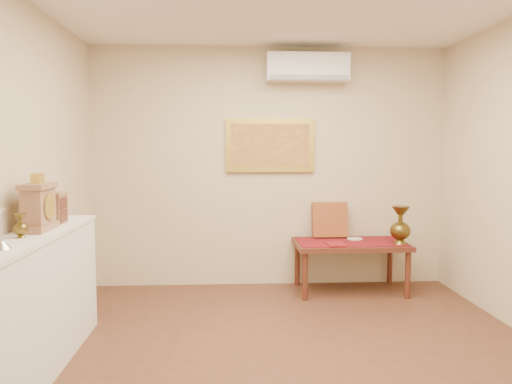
{
  "coord_description": "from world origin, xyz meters",
  "views": [
    {
      "loc": [
        -0.47,
        -3.41,
        1.56
      ],
      "look_at": [
        -0.22,
        1.15,
        1.17
      ],
      "focal_mm": 35.0,
      "sensor_mm": 36.0,
      "label": 1
    }
  ],
  "objects": [
    {
      "name": "low_table",
      "position": [
        0.85,
        1.88,
        0.48
      ],
      "size": [
        1.2,
        0.7,
        0.55
      ],
      "color": "#552619",
      "rests_on": "floor"
    },
    {
      "name": "plate",
      "position": [
        0.93,
        1.99,
        0.56
      ],
      "size": [
        0.17,
        0.17,
        0.01
      ],
      "primitive_type": "cylinder",
      "color": "white",
      "rests_on": "table_cloth"
    },
    {
      "name": "wooden_chest",
      "position": [
        -1.83,
        0.53,
        1.1
      ],
      "size": [
        0.16,
        0.21,
        0.24
      ],
      "color": "#9E6F51",
      "rests_on": "display_ledge"
    },
    {
      "name": "candlestick",
      "position": [
        -1.8,
        -0.46,
        1.1
      ],
      "size": [
        0.11,
        0.11,
        0.24
      ],
      "primitive_type": null,
      "color": "silver",
      "rests_on": "display_ledge"
    },
    {
      "name": "floor",
      "position": [
        0.0,
        0.0,
        0.0
      ],
      "size": [
        4.5,
        4.5,
        0.0
      ],
      "primitive_type": "plane",
      "color": "brown",
      "rests_on": "ground"
    },
    {
      "name": "table_cloth",
      "position": [
        0.85,
        1.88,
        0.55
      ],
      "size": [
        1.14,
        0.59,
        0.01
      ],
      "primitive_type": "cube",
      "color": "maroon",
      "rests_on": "low_table"
    },
    {
      "name": "ac_unit",
      "position": [
        0.4,
        2.12,
        2.45
      ],
      "size": [
        0.9,
        0.25,
        0.3
      ],
      "color": "white",
      "rests_on": "wall_back"
    },
    {
      "name": "wall_front",
      "position": [
        0.0,
        -2.25,
        1.35
      ],
      "size": [
        4.0,
        0.02,
        2.7
      ],
      "primitive_type": "cube",
      "color": "beige",
      "rests_on": "ground"
    },
    {
      "name": "menu",
      "position": [
        0.65,
        1.7,
        0.56
      ],
      "size": [
        0.19,
        0.26,
        0.01
      ],
      "primitive_type": "cube",
      "rotation": [
        0.0,
        0.0,
        0.03
      ],
      "color": "maroon",
      "rests_on": "table_cloth"
    },
    {
      "name": "wall_back",
      "position": [
        0.0,
        2.25,
        1.35
      ],
      "size": [
        4.0,
        0.02,
        2.7
      ],
      "primitive_type": "cube",
      "color": "beige",
      "rests_on": "ground"
    },
    {
      "name": "brass_urn_small",
      "position": [
        -1.83,
        -0.09,
        1.09
      ],
      "size": [
        0.09,
        0.09,
        0.21
      ],
      "primitive_type": null,
      "color": "brown",
      "rests_on": "display_ledge"
    },
    {
      "name": "mantel_clock",
      "position": [
        -1.82,
        0.19,
        1.15
      ],
      "size": [
        0.17,
        0.36,
        0.41
      ],
      "color": "#9E6F51",
      "rests_on": "display_ledge"
    },
    {
      "name": "display_ledge",
      "position": [
        -1.82,
        0.0,
        0.49
      ],
      "size": [
        0.37,
        2.02,
        0.98
      ],
      "color": "white",
      "rests_on": "floor"
    },
    {
      "name": "brass_urn_tall",
      "position": [
        1.34,
        1.71,
        0.8
      ],
      "size": [
        0.22,
        0.22,
        0.49
      ],
      "primitive_type": null,
      "color": "brown",
      "rests_on": "table_cloth"
    },
    {
      "name": "cushion",
      "position": [
        0.67,
        2.14,
        0.76
      ],
      "size": [
        0.4,
        0.18,
        0.41
      ],
      "primitive_type": "cube",
      "rotation": [
        -0.21,
        0.0,
        0.0
      ],
      "color": "maroon",
      "rests_on": "table_cloth"
    },
    {
      "name": "painting",
      "position": [
        0.0,
        2.22,
        1.6
      ],
      "size": [
        1.0,
        0.06,
        0.6
      ],
      "color": "gold",
      "rests_on": "wall_back"
    }
  ]
}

